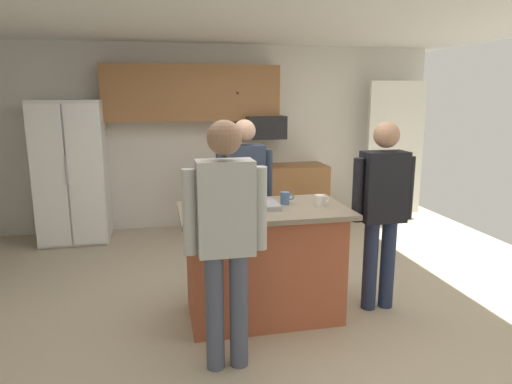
% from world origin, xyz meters
% --- Properties ---
extents(floor, '(7.04, 7.04, 0.00)m').
position_xyz_m(floor, '(0.00, 0.00, 0.00)').
color(floor, '#B7A88E').
rests_on(floor, ground).
extents(ceiling, '(7.04, 7.04, 0.00)m').
position_xyz_m(ceiling, '(0.00, 0.00, 2.60)').
color(ceiling, white).
extents(back_wall, '(6.40, 0.10, 2.60)m').
position_xyz_m(back_wall, '(0.00, 2.80, 1.30)').
color(back_wall, silver).
rests_on(back_wall, ground).
extents(french_door_window_panel, '(0.90, 0.06, 2.00)m').
position_xyz_m(french_door_window_panel, '(2.60, 2.40, 1.10)').
color(french_door_window_panel, white).
rests_on(french_door_window_panel, ground).
extents(cabinet_run_upper, '(2.40, 0.38, 0.75)m').
position_xyz_m(cabinet_run_upper, '(-0.40, 2.60, 1.93)').
color(cabinet_run_upper, '#936038').
extents(cabinet_run_lower, '(1.80, 0.63, 0.90)m').
position_xyz_m(cabinet_run_lower, '(0.60, 2.48, 0.45)').
color(cabinet_run_lower, '#936038').
rests_on(cabinet_run_lower, ground).
extents(refrigerator, '(0.86, 0.76, 1.84)m').
position_xyz_m(refrigerator, '(-2.00, 2.38, 0.92)').
color(refrigerator, white).
rests_on(refrigerator, ground).
extents(microwave_over_range, '(0.56, 0.40, 0.32)m').
position_xyz_m(microwave_over_range, '(0.60, 2.50, 1.45)').
color(microwave_over_range, black).
extents(kitchen_island, '(1.41, 0.83, 0.98)m').
position_xyz_m(kitchen_island, '(-0.05, -0.23, 0.49)').
color(kitchen_island, '#AD5638').
rests_on(kitchen_island, ground).
extents(person_host_foreground, '(0.57, 0.22, 1.67)m').
position_xyz_m(person_host_foreground, '(-0.07, 0.53, 0.97)').
color(person_host_foreground, '#383842').
rests_on(person_host_foreground, ground).
extents(person_guest_right, '(0.57, 0.23, 1.75)m').
position_xyz_m(person_guest_right, '(-0.48, -0.93, 1.02)').
color(person_guest_right, '#4C5166').
rests_on(person_guest_right, ground).
extents(person_guest_left, '(0.57, 0.22, 1.69)m').
position_xyz_m(person_guest_left, '(1.00, -0.31, 0.97)').
color(person_guest_left, '#232D4C').
rests_on(person_guest_left, ground).
extents(mug_blue_stoneware, '(0.12, 0.08, 0.11)m').
position_xyz_m(mug_blue_stoneware, '(0.16, -0.14, 1.03)').
color(mug_blue_stoneware, '#4C6B99').
rests_on(mug_blue_stoneware, kitchen_island).
extents(mug_ceramic_white, '(0.13, 0.09, 0.09)m').
position_xyz_m(mug_ceramic_white, '(0.43, -0.26, 1.02)').
color(mug_ceramic_white, white).
rests_on(mug_ceramic_white, kitchen_island).
extents(glass_pilsner, '(0.07, 0.07, 0.14)m').
position_xyz_m(glass_pilsner, '(-0.24, -0.47, 1.05)').
color(glass_pilsner, black).
rests_on(glass_pilsner, kitchen_island).
extents(serving_tray, '(0.44, 0.30, 0.04)m').
position_xyz_m(serving_tray, '(-0.15, -0.23, 1.00)').
color(serving_tray, '#B7B7BC').
rests_on(serving_tray, kitchen_island).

